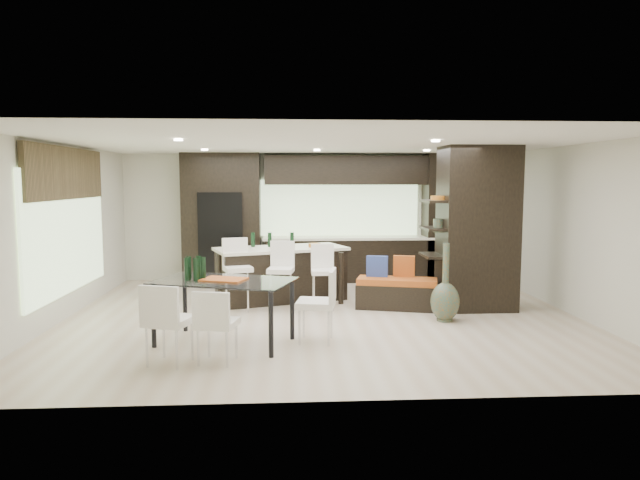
{
  "coord_description": "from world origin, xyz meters",
  "views": [
    {
      "loc": [
        -0.57,
        -8.83,
        2.14
      ],
      "look_at": [
        0.0,
        0.6,
        1.15
      ],
      "focal_mm": 32.0,
      "sensor_mm": 36.0,
      "label": 1
    }
  ],
  "objects": [
    {
      "name": "chair_far",
      "position": [
        -1.93,
        -2.24,
        0.45
      ],
      "size": [
        0.61,
        0.61,
        0.89
      ],
      "primitive_type": "cube",
      "rotation": [
        0.0,
        0.0,
        -0.31
      ],
      "color": "white",
      "rests_on": "ground"
    },
    {
      "name": "ground",
      "position": [
        0.0,
        0.0,
        0.0
      ],
      "size": [
        8.0,
        8.0,
        0.0
      ],
      "primitive_type": "plane",
      "color": "beige",
      "rests_on": "ground"
    },
    {
      "name": "partition_column",
      "position": [
        2.6,
        0.4,
        1.35
      ],
      "size": [
        1.2,
        0.8,
        2.7
      ],
      "primitive_type": "cube",
      "color": "black",
      "rests_on": "ground"
    },
    {
      "name": "kitchen_island",
      "position": [
        -0.66,
        1.27,
        0.48
      ],
      "size": [
        2.48,
        1.65,
        0.95
      ],
      "primitive_type": "cube",
      "rotation": [
        0.0,
        0.0,
        0.32
      ],
      "color": "black",
      "rests_on": "ground"
    },
    {
      "name": "floor_vase",
      "position": [
        1.85,
        -0.43,
        0.6
      ],
      "size": [
        0.51,
        0.51,
        1.2
      ],
      "primitive_type": null,
      "rotation": [
        0.0,
        0.0,
        0.18
      ],
      "color": "#434C37",
      "rests_on": "ground"
    },
    {
      "name": "ceiling_spots",
      "position": [
        0.0,
        0.25,
        2.68
      ],
      "size": [
        4.0,
        3.0,
        0.02
      ],
      "primitive_type": "cube",
      "color": "white",
      "rests_on": "ceiling"
    },
    {
      "name": "back_cabinetry",
      "position": [
        0.5,
        3.17,
        1.35
      ],
      "size": [
        6.8,
        0.68,
        2.7
      ],
      "primitive_type": "cube",
      "color": "black",
      "rests_on": "ground"
    },
    {
      "name": "window_back",
      "position": [
        0.6,
        3.46,
        1.55
      ],
      "size": [
        3.4,
        0.04,
        1.2
      ],
      "primitive_type": "cube",
      "color": "#B2D199",
      "rests_on": "back_wall"
    },
    {
      "name": "stool_left",
      "position": [
        -1.36,
        0.47,
        0.48
      ],
      "size": [
        0.53,
        0.53,
        0.96
      ],
      "primitive_type": "cube",
      "rotation": [
        0.0,
        0.0,
        0.31
      ],
      "color": "white",
      "rests_on": "ground"
    },
    {
      "name": "stool_mid",
      "position": [
        -0.66,
        0.48,
        0.46
      ],
      "size": [
        0.47,
        0.47,
        0.92
      ],
      "primitive_type": "cube",
      "rotation": [
        0.0,
        0.0,
        -0.17
      ],
      "color": "white",
      "rests_on": "ground"
    },
    {
      "name": "stone_accent",
      "position": [
        -3.93,
        0.2,
        2.25
      ],
      "size": [
        0.08,
        3.0,
        0.8
      ],
      "primitive_type": "cube",
      "color": "brown",
      "rests_on": "left_wall"
    },
    {
      "name": "window_left",
      "position": [
        -3.96,
        0.2,
        1.35
      ],
      "size": [
        0.04,
        3.2,
        1.9
      ],
      "primitive_type": "cube",
      "color": "#B2D199",
      "rests_on": "left_wall"
    },
    {
      "name": "bench",
      "position": [
        1.28,
        0.47,
        0.26
      ],
      "size": [
        1.42,
        0.84,
        0.51
      ],
      "primitive_type": "cube",
      "rotation": [
        0.0,
        0.0,
        -0.26
      ],
      "color": "black",
      "rests_on": "ground"
    },
    {
      "name": "chair_end",
      "position": [
        -0.18,
        -1.43,
        0.45
      ],
      "size": [
        0.56,
        0.56,
        0.9
      ],
      "primitive_type": "cube",
      "rotation": [
        0.0,
        0.0,
        1.39
      ],
      "color": "white",
      "rests_on": "ground"
    },
    {
      "name": "right_wall",
      "position": [
        4.0,
        0.0,
        1.35
      ],
      "size": [
        0.02,
        7.0,
        2.7
      ],
      "primitive_type": "cube",
      "color": "beige",
      "rests_on": "ground"
    },
    {
      "name": "chair_near",
      "position": [
        -1.38,
        -2.22,
        0.41
      ],
      "size": [
        0.53,
        0.53,
        0.81
      ],
      "primitive_type": "cube",
      "rotation": [
        0.0,
        0.0,
        -0.23
      ],
      "color": "white",
      "rests_on": "ground"
    },
    {
      "name": "dining_table",
      "position": [
        -1.38,
        -1.43,
        0.42
      ],
      "size": [
        1.98,
        1.5,
        0.85
      ],
      "primitive_type": "cube",
      "rotation": [
        0.0,
        0.0,
        -0.32
      ],
      "color": "white",
      "rests_on": "ground"
    },
    {
      "name": "left_wall",
      "position": [
        -4.0,
        0.0,
        1.35
      ],
      "size": [
        0.02,
        7.0,
        2.7
      ],
      "primitive_type": "cube",
      "color": "beige",
      "rests_on": "ground"
    },
    {
      "name": "ceiling",
      "position": [
        0.0,
        0.0,
        2.7
      ],
      "size": [
        8.0,
        7.0,
        0.02
      ],
      "primitive_type": "cube",
      "color": "white",
      "rests_on": "ground"
    },
    {
      "name": "refrigerator",
      "position": [
        -1.9,
        3.12,
        0.95
      ],
      "size": [
        0.9,
        0.68,
        1.9
      ],
      "primitive_type": "cube",
      "color": "black",
      "rests_on": "ground"
    },
    {
      "name": "stool_right",
      "position": [
        0.04,
        0.49,
        0.44
      ],
      "size": [
        0.39,
        0.39,
        0.87
      ],
      "primitive_type": "cube",
      "rotation": [
        0.0,
        0.0,
        -0.01
      ],
      "color": "white",
      "rests_on": "ground"
    },
    {
      "name": "back_wall",
      "position": [
        0.0,
        3.5,
        1.35
      ],
      "size": [
        8.0,
        0.02,
        2.7
      ],
      "primitive_type": "cube",
      "color": "beige",
      "rests_on": "ground"
    }
  ]
}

